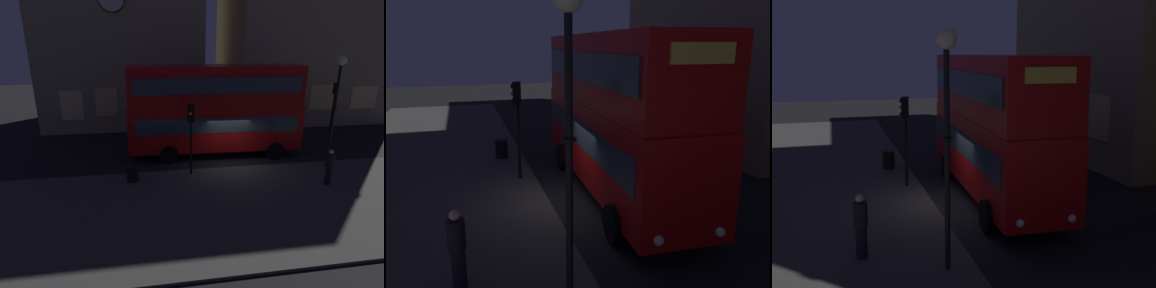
% 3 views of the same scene
% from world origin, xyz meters
% --- Properties ---
extents(ground_plane, '(80.00, 80.00, 0.00)m').
position_xyz_m(ground_plane, '(0.00, 0.00, 0.00)').
color(ground_plane, black).
extents(sidewalk_slab, '(44.00, 8.13, 0.12)m').
position_xyz_m(sidewalk_slab, '(0.00, -4.79, 0.06)').
color(sidewalk_slab, '#423F3D').
rests_on(sidewalk_slab, ground).
extents(double_decker_bus, '(10.59, 3.08, 5.49)m').
position_xyz_m(double_decker_bus, '(-0.55, 1.75, 3.06)').
color(double_decker_bus, '#B20F0F').
rests_on(double_decker_bus, ground).
extents(traffic_light_near_kerb, '(0.38, 0.40, 3.71)m').
position_xyz_m(traffic_light_near_kerb, '(-2.49, -1.33, 2.80)').
color(traffic_light_near_kerb, black).
rests_on(traffic_light_near_kerb, sidewalk_slab).
extents(street_lamp, '(0.51, 0.51, 6.03)m').
position_xyz_m(street_lamp, '(5.18, -1.49, 4.53)').
color(street_lamp, black).
rests_on(street_lamp, sidewalk_slab).
extents(pedestrian, '(0.38, 0.38, 1.78)m').
position_xyz_m(pedestrian, '(3.93, -3.57, 1.03)').
color(pedestrian, black).
rests_on(pedestrian, sidewalk_slab).
extents(litter_bin, '(0.56, 0.56, 0.84)m').
position_xyz_m(litter_bin, '(-5.52, -1.70, 0.54)').
color(litter_bin, black).
rests_on(litter_bin, sidewalk_slab).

